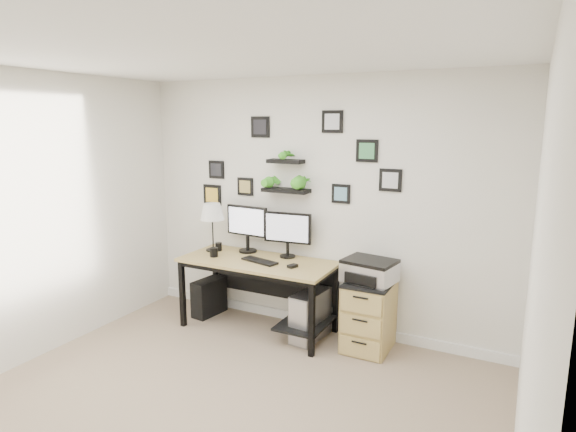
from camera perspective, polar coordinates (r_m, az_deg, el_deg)
The scene contains 14 objects.
room at distance 5.29m, azimuth 3.11°, elevation -12.25°, with size 4.00×4.00×4.00m.
desk at distance 5.01m, azimuth -3.06°, elevation -6.56°, with size 1.60×0.70×0.75m.
monitor_left at distance 5.21m, azimuth -4.87°, elevation -1.10°, with size 0.50×0.21×0.51m.
monitor_right at distance 4.99m, azimuth -0.07°, elevation -1.78°, with size 0.51×0.18×0.48m.
keyboard at distance 4.90m, azimuth -3.39°, elevation -5.34°, with size 0.41×0.13×0.02m, color black.
mouse at distance 4.71m, azimuth 0.54°, elevation -5.95°, with size 0.06×0.10×0.03m, color black.
table_lamp at distance 5.29m, azimuth -8.98°, elevation 0.37°, with size 0.26×0.26×0.53m.
mug at distance 5.13m, azimuth -8.78°, elevation -4.25°, with size 0.09×0.09×0.10m, color black.
pen_cup at distance 5.35m, azimuth -8.22°, elevation -3.62°, with size 0.07×0.07×0.09m, color black.
pc_tower_black at distance 5.57m, azimuth -9.33°, elevation -9.43°, with size 0.18×0.41×0.41m, color black.
pc_tower_grey at distance 4.91m, azimuth 2.65°, elevation -11.69°, with size 0.27×0.51×0.49m.
file_cabinet at distance 4.74m, azimuth 9.53°, elevation -11.54°, with size 0.43×0.53×0.67m.
printer at distance 4.60m, azimuth 9.63°, elevation -6.39°, with size 0.51×0.43×0.21m.
wall_decor at distance 4.95m, azimuth -0.03°, elevation 5.43°, with size 2.28×0.18×1.05m.
Camera 1 is at (1.96, -2.46, 2.15)m, focal length 30.00 mm.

